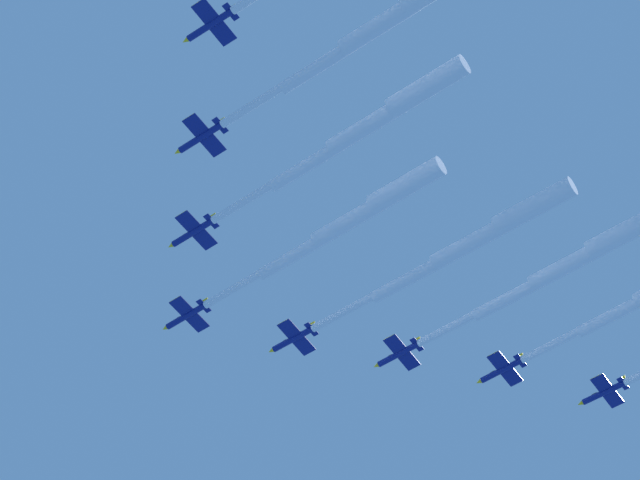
{
  "coord_description": "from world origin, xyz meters",
  "views": [
    {
      "loc": [
        19.18,
        -155.32,
        2.81
      ],
      "look_at": [
        0.0,
        0.0,
        208.66
      ],
      "focal_mm": 84.65,
      "sensor_mm": 36.0,
      "label": 1
    }
  ],
  "objects_px": {
    "jet_starboard_inner": "(471,242)",
    "jet_starboard_mid": "(565,266)",
    "jet_port_mid": "(378,25)",
    "jet_port_inner": "(366,126)",
    "jet_lead": "(349,221)"
  },
  "relations": [
    {
      "from": "jet_starboard_inner",
      "to": "jet_starboard_mid",
      "type": "relative_size",
      "value": 1.07
    },
    {
      "from": "jet_port_mid",
      "to": "jet_port_inner",
      "type": "bearing_deg",
      "value": 101.94
    },
    {
      "from": "jet_starboard_inner",
      "to": "jet_lead",
      "type": "bearing_deg",
      "value": -163.23
    },
    {
      "from": "jet_starboard_inner",
      "to": "jet_port_mid",
      "type": "bearing_deg",
      "value": -104.78
    },
    {
      "from": "jet_lead",
      "to": "jet_starboard_inner",
      "type": "bearing_deg",
      "value": 16.77
    },
    {
      "from": "jet_port_inner",
      "to": "jet_starboard_mid",
      "type": "relative_size",
      "value": 1.03
    },
    {
      "from": "jet_port_inner",
      "to": "jet_port_mid",
      "type": "bearing_deg",
      "value": -78.06
    },
    {
      "from": "jet_starboard_inner",
      "to": "jet_port_mid",
      "type": "distance_m",
      "value": 45.17
    },
    {
      "from": "jet_lead",
      "to": "jet_starboard_mid",
      "type": "xyz_separation_m",
      "value": [
        36.19,
        13.85,
        -0.53
      ]
    },
    {
      "from": "jet_port_mid",
      "to": "jet_starboard_mid",
      "type": "distance_m",
      "value": 58.24
    },
    {
      "from": "jet_lead",
      "to": "jet_starboard_inner",
      "type": "xyz_separation_m",
      "value": [
        20.33,
        6.13,
        -1.3
      ]
    },
    {
      "from": "jet_port_inner",
      "to": "jet_lead",
      "type": "bearing_deg",
      "value": 104.39
    },
    {
      "from": "jet_lead",
      "to": "jet_starboard_mid",
      "type": "distance_m",
      "value": 38.75
    },
    {
      "from": "jet_port_inner",
      "to": "jet_starboard_mid",
      "type": "height_order",
      "value": "jet_starboard_mid"
    },
    {
      "from": "jet_port_inner",
      "to": "jet_starboard_inner",
      "type": "bearing_deg",
      "value": 58.8
    }
  ]
}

